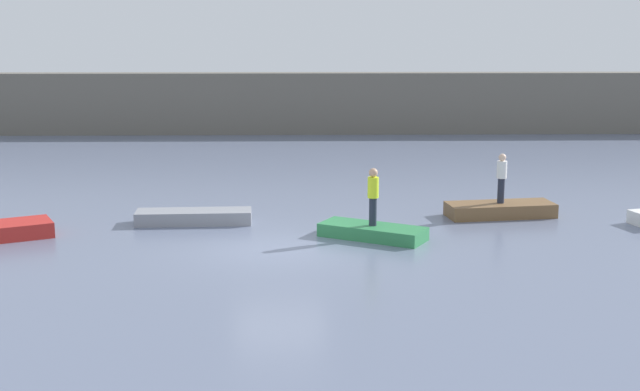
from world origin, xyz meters
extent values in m
plane|color=slate|center=(0.00, 0.00, 0.00)|extent=(120.00, 120.00, 0.00)
cube|color=#666056|center=(0.00, 24.30, 1.65)|extent=(80.00, 1.20, 3.29)
cube|color=red|center=(-7.97, 1.35, 0.23)|extent=(2.93, 2.31, 0.45)
cube|color=gray|center=(-2.72, 3.11, 0.21)|extent=(3.58, 1.15, 0.41)
cube|color=#2D7F47|center=(2.66, 1.13, 0.19)|extent=(3.22, 2.47, 0.38)
cube|color=brown|center=(6.97, 3.88, 0.22)|extent=(3.55, 1.68, 0.44)
cylinder|color=#232838|center=(6.97, 3.88, 0.84)|extent=(0.22, 0.22, 0.80)
cylinder|color=white|center=(6.97, 3.88, 1.52)|extent=(0.32, 0.32, 0.55)
sphere|color=beige|center=(6.97, 3.88, 1.91)|extent=(0.24, 0.24, 0.24)
cylinder|color=#232838|center=(2.66, 1.13, 0.79)|extent=(0.22, 0.22, 0.82)
cylinder|color=#D8F226|center=(2.66, 1.13, 1.50)|extent=(0.32, 0.32, 0.60)
sphere|color=tan|center=(2.66, 1.13, 1.92)|extent=(0.26, 0.26, 0.26)
camera|label=1|loc=(0.63, -23.60, 6.31)|focal=49.69mm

